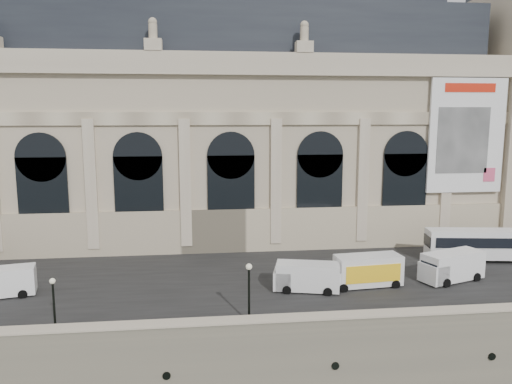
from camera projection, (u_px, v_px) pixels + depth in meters
The scene contains 10 objects.
quay at pixel (254, 247), 70.11m from camera, with size 160.00×70.00×6.00m, color gray.
street at pixel (278, 273), 49.03m from camera, with size 160.00×24.00×0.06m, color #2D2D2D.
parapet at pixel (307, 324), 35.79m from camera, with size 160.00×1.40×1.21m.
museum at pixel (210, 128), 62.75m from camera, with size 69.00×18.70×29.10m.
bus_right at pixel (482, 244), 52.64m from camera, with size 11.85×4.06×3.43m.
van_b at pixel (304, 277), 43.96m from camera, with size 6.06×3.43×2.55m.
van_c at pixel (450, 267), 46.44m from camera, with size 6.63×4.23×2.76m.
box_truck at pixel (364, 271), 45.07m from camera, with size 7.33×3.09×2.88m.
lamp_left at pixel (54, 306), 35.42m from camera, with size 0.42×0.42×4.08m.
lamp_right at pixel (249, 294), 37.00m from camera, with size 0.47×0.47×4.64m.
Camera 1 is at (-7.52, -32.62, 21.59)m, focal length 35.00 mm.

